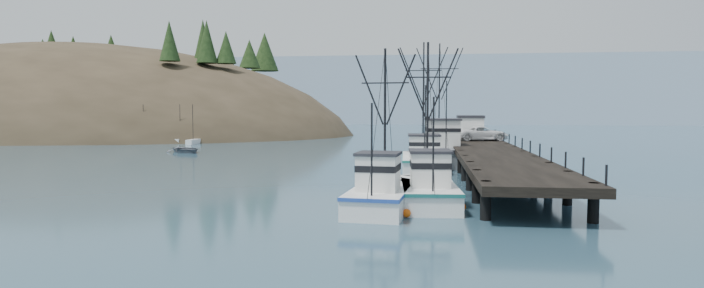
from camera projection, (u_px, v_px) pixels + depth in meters
name	position (u px, v px, depth m)	size (l,w,h in m)	color
ground	(286.00, 202.00, 33.28)	(400.00, 400.00, 0.00)	#2B4C5F
pier	(492.00, 154.00, 47.12)	(6.00, 44.00, 2.00)	black
headland	(46.00, 154.00, 121.28)	(134.80, 78.00, 51.00)	#382D1E
distant_ridge	(430.00, 123.00, 200.06)	(360.00, 40.00, 26.00)	#9EB2C6
distant_ridge_far	(305.00, 122.00, 221.54)	(180.00, 25.00, 18.00)	silver
moored_sailboats	(191.00, 139.00, 93.90)	(23.52, 20.30, 6.35)	white
trawler_near	(428.00, 190.00, 32.51)	(3.72, 9.63, 9.96)	white
trawler_mid	(382.00, 194.00, 30.83)	(3.77, 9.23, 9.40)	white
trawler_far	(423.00, 160.00, 51.16)	(4.26, 12.01, 12.19)	white
work_vessel	(440.00, 151.00, 56.44)	(5.44, 15.19, 12.74)	slate
pier_shed	(470.00, 127.00, 63.01)	(3.00, 3.20, 2.80)	silver
pickup_truck	(483.00, 133.00, 61.37)	(2.64, 5.72, 1.59)	silver
motorboat	(186.00, 152.00, 69.58)	(3.79, 5.30, 1.10)	#575A61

